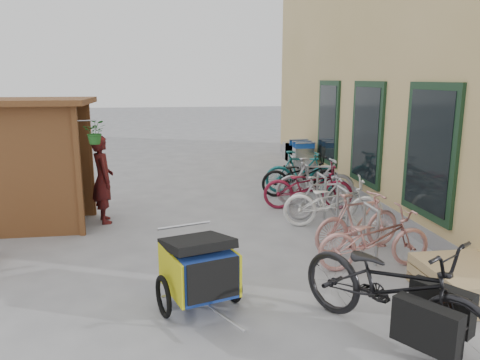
{
  "coord_description": "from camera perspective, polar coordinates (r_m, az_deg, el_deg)",
  "views": [
    {
      "loc": [
        -0.69,
        -6.47,
        2.76
      ],
      "look_at": [
        0.5,
        1.5,
        1.0
      ],
      "focal_mm": 35.0,
      "sensor_mm": 36.0,
      "label": 1
    }
  ],
  "objects": [
    {
      "name": "ground",
      "position": [
        7.07,
        -2.25,
        -10.68
      ],
      "size": [
        80.0,
        80.0,
        0.0
      ],
      "primitive_type": "plane",
      "color": "#9C9C9F"
    },
    {
      "name": "building",
      "position": [
        13.13,
        25.53,
        14.36
      ],
      "size": [
        6.07,
        13.0,
        7.0
      ],
      "color": "#D5B57A",
      "rests_on": "ground"
    },
    {
      "name": "kiosk",
      "position": [
        9.38,
        -24.47,
        3.82
      ],
      "size": [
        2.49,
        1.65,
        2.4
      ],
      "color": "brown",
      "rests_on": "ground"
    },
    {
      "name": "bike_rack",
      "position": [
        9.63,
        9.86,
        -1.35
      ],
      "size": [
        0.05,
        5.35,
        0.86
      ],
      "color": "#A5A8AD",
      "rests_on": "ground"
    },
    {
      "name": "pallet_stack",
      "position": [
        6.77,
        25.9,
        -11.11
      ],
      "size": [
        1.0,
        1.2,
        0.4
      ],
      "color": "tan",
      "rests_on": "ground"
    },
    {
      "name": "shopping_carts",
      "position": [
        13.88,
        7.04,
        3.26
      ],
      "size": [
        0.57,
        1.58,
        1.02
      ],
      "color": "silver",
      "rests_on": "ground"
    },
    {
      "name": "child_trailer",
      "position": [
        5.76,
        -5.06,
        -10.47
      ],
      "size": [
        1.07,
        1.66,
        0.96
      ],
      "rotation": [
        0.0,
        0.0,
        0.31
      ],
      "color": "navy",
      "rests_on": "ground"
    },
    {
      "name": "cargo_bike",
      "position": [
        5.34,
        18.07,
        -12.39
      ],
      "size": [
        1.86,
        2.32,
        1.18
      ],
      "rotation": [
        0.0,
        0.0,
        0.56
      ],
      "color": "black",
      "rests_on": "ground"
    },
    {
      "name": "person_kiosk",
      "position": [
        9.39,
        -16.39,
        0.09
      ],
      "size": [
        0.57,
        0.71,
        1.7
      ],
      "primitive_type": "imported",
      "rotation": [
        0.0,
        0.0,
        1.87
      ],
      "color": "maroon",
      "rests_on": "ground"
    },
    {
      "name": "bike_0",
      "position": [
        7.18,
        16.06,
        -6.88
      ],
      "size": [
        1.77,
        0.7,
        0.92
      ],
      "primitive_type": "imported",
      "rotation": [
        0.0,
        0.0,
        1.62
      ],
      "color": "tan",
      "rests_on": "ground"
    },
    {
      "name": "bike_1",
      "position": [
        7.82,
        14.18,
        -4.95
      ],
      "size": [
        1.69,
        0.86,
        0.98
      ],
      "primitive_type": "imported",
      "rotation": [
        0.0,
        0.0,
        1.83
      ],
      "color": "tan",
      "rests_on": "ground"
    },
    {
      "name": "bike_2",
      "position": [
        8.93,
        11.25,
        -2.68
      ],
      "size": [
        1.95,
        1.08,
        0.97
      ],
      "primitive_type": "imported",
      "rotation": [
        0.0,
        0.0,
        1.32
      ],
      "color": "white",
      "rests_on": "ground"
    },
    {
      "name": "bike_3",
      "position": [
        9.4,
        10.06,
        -2.16
      ],
      "size": [
        1.49,
        0.49,
        0.88
      ],
      "primitive_type": "imported",
      "rotation": [
        0.0,
        0.0,
        1.52
      ],
      "color": "#ABABB0",
      "rests_on": "ground"
    },
    {
      "name": "bike_4",
      "position": [
        10.08,
        8.3,
        -0.78
      ],
      "size": [
        1.99,
        1.01,
        1.0
      ],
      "primitive_type": "imported",
      "rotation": [
        0.0,
        0.0,
        1.38
      ],
      "color": "maroon",
      "rests_on": "ground"
    },
    {
      "name": "bike_5",
      "position": [
        10.45,
        9.23,
        -0.16
      ],
      "size": [
        1.8,
        0.61,
        1.06
      ],
      "primitive_type": "imported",
      "rotation": [
        0.0,
        0.0,
        1.51
      ],
      "color": "#ABABB0",
      "rests_on": "ground"
    },
    {
      "name": "bike_6",
      "position": [
        11.2,
        7.44,
        0.55
      ],
      "size": [
        1.91,
        0.73,
        0.99
      ],
      "primitive_type": "imported",
      "rotation": [
        0.0,
        0.0,
        1.54
      ],
      "color": "black",
      "rests_on": "ground"
    },
    {
      "name": "bike_7",
      "position": [
        11.47,
        7.43,
        0.96
      ],
      "size": [
        1.8,
        0.81,
        1.05
      ],
      "primitive_type": "imported",
      "rotation": [
        0.0,
        0.0,
        1.38
      ],
      "color": "#1B6C6E",
      "rests_on": "ground"
    }
  ]
}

